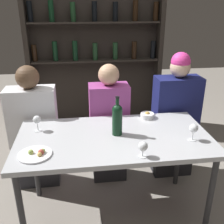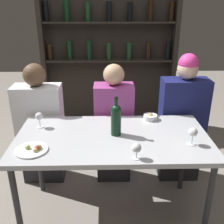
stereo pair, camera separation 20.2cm
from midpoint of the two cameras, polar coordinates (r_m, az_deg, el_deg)
ground_plane at (r=2.43m, az=2.61°, el=-21.15°), size 10.00×10.00×0.00m
dining_table at (r=2.01m, az=2.96°, el=-6.94°), size 1.46×0.76×0.75m
wine_rack_wall at (r=3.66m, az=0.99°, el=14.50°), size 1.83×0.21×2.20m
wine_bottle at (r=1.95m, az=3.85°, el=-1.45°), size 0.08×0.08×0.31m
wine_glass_0 at (r=1.70m, az=8.78°, el=-7.94°), size 0.06×0.06×0.11m
wine_glass_1 at (r=1.95m, az=20.11°, el=-4.35°), size 0.07×0.07×0.13m
wine_glass_2 at (r=2.13m, az=-13.00°, el=-1.12°), size 0.06×0.06×0.13m
food_plate_0 at (r=1.85m, az=-13.98°, el=-8.01°), size 0.22×0.22×0.04m
snack_bowl at (r=2.29m, az=10.88°, el=-1.13°), size 0.12×0.12×0.06m
seated_person_left at (r=2.59m, az=-13.12°, el=-3.63°), size 0.44×0.22×1.19m
seated_person_center at (r=2.54m, az=2.65°, el=-3.54°), size 0.36×0.22×1.18m
seated_person_right at (r=2.65m, az=17.06°, el=-2.35°), size 0.43×0.22×1.27m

